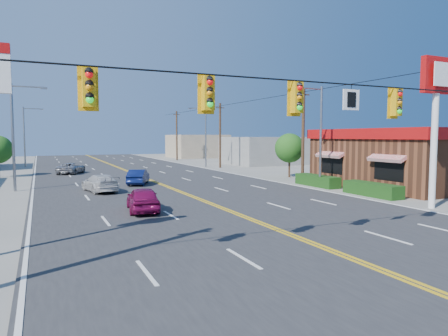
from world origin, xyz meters
name	(u,v)px	position (x,y,z in m)	size (l,w,h in m)	color
ground	(322,249)	(0.00, 0.00, 0.00)	(160.00, 160.00, 0.00)	gray
road	(165,186)	(0.00, 20.00, 0.03)	(20.00, 120.00, 0.06)	#2D2D30
signal_span	(322,114)	(-0.12, 0.00, 4.89)	(24.32, 0.34, 9.00)	#47301E
kfc	(421,157)	(19.90, 12.00, 2.38)	(16.30, 12.40, 4.70)	brown
kfc_pylon	(436,102)	(11.00, 4.00, 6.04)	(2.20, 0.36, 8.50)	white
streetlight_se	(319,131)	(10.79, 14.00, 4.51)	(2.55, 0.25, 8.00)	gray
streetlight_ne	(204,133)	(10.79, 38.00, 4.51)	(2.55, 0.25, 8.00)	gray
streetlight_sw	(16,131)	(-10.79, 22.00, 4.51)	(2.55, 0.25, 8.00)	gray
streetlight_nw	(26,133)	(-10.79, 48.00, 4.51)	(2.55, 0.25, 8.00)	gray
utility_pole_near	(303,135)	(12.20, 18.00, 4.20)	(0.28, 0.28, 8.40)	#47301E
utility_pole_mid	(220,136)	(12.20, 36.00, 4.20)	(0.28, 0.28, 8.40)	#47301E
utility_pole_far	(177,136)	(12.20, 54.00, 4.20)	(0.28, 0.28, 8.40)	#47301E
tree_kfc_rear	(290,148)	(13.50, 22.00, 2.93)	(2.94, 2.94, 4.41)	#47301E
bld_east_mid	(269,150)	(22.00, 40.00, 2.00)	(12.00, 10.00, 4.00)	gray
bld_east_far	(197,146)	(19.00, 62.00, 2.20)	(10.00, 10.00, 4.40)	tan
car_magenta	(143,200)	(-4.27, 9.74, 0.67)	(1.58, 3.92, 1.33)	maroon
car_blue	(138,178)	(-1.76, 21.90, 0.63)	(1.34, 3.85, 1.27)	#0D184D
car_white	(100,184)	(-5.31, 18.67, 0.64)	(1.79, 4.39, 1.27)	#BBBBBB
car_silver	(71,169)	(-6.16, 34.67, 0.60)	(1.99, 4.31, 1.20)	#96959A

